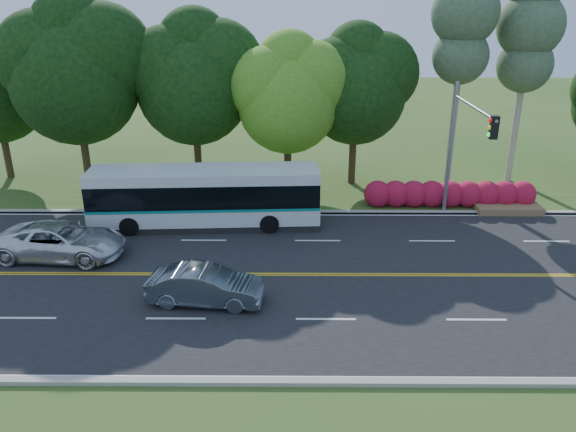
{
  "coord_description": "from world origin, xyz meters",
  "views": [
    {
      "loc": [
        -1.76,
        -21.16,
        11.1
      ],
      "look_at": [
        -1.92,
        2.0,
        1.89
      ],
      "focal_mm": 35.0,
      "sensor_mm": 36.0,
      "label": 1
    }
  ],
  "objects_px": {
    "sedan": "(206,286)",
    "transit_bus": "(205,198)",
    "traffic_signal": "(463,137)",
    "suv": "(61,241)"
  },
  "relations": [
    {
      "from": "traffic_signal",
      "to": "sedan",
      "type": "xyz_separation_m",
      "value": [
        -11.53,
        -7.75,
        -3.93
      ]
    },
    {
      "from": "traffic_signal",
      "to": "suv",
      "type": "relative_size",
      "value": 1.24
    },
    {
      "from": "transit_bus",
      "to": "suv",
      "type": "height_order",
      "value": "transit_bus"
    },
    {
      "from": "traffic_signal",
      "to": "transit_bus",
      "type": "xyz_separation_m",
      "value": [
        -12.63,
        -0.0,
        -3.17
      ]
    },
    {
      "from": "sedan",
      "to": "transit_bus",
      "type": "bearing_deg",
      "value": 13.65
    },
    {
      "from": "transit_bus",
      "to": "sedan",
      "type": "height_order",
      "value": "transit_bus"
    },
    {
      "from": "traffic_signal",
      "to": "suv",
      "type": "distance_m",
      "value": 19.33
    },
    {
      "from": "transit_bus",
      "to": "sedan",
      "type": "distance_m",
      "value": 7.86
    },
    {
      "from": "traffic_signal",
      "to": "sedan",
      "type": "relative_size",
      "value": 1.6
    },
    {
      "from": "transit_bus",
      "to": "sedan",
      "type": "relative_size",
      "value": 2.63
    }
  ]
}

